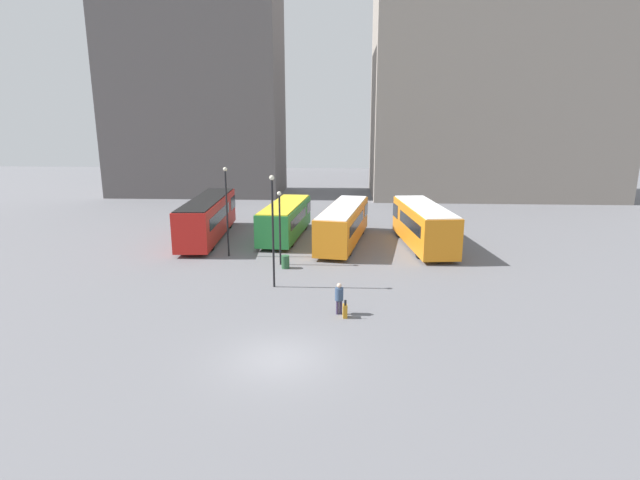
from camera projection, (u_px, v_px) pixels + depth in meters
name	position (u px, v px, depth m)	size (l,w,h in m)	color
ground_plane	(278.00, 359.00, 20.23)	(160.00, 160.00, 0.00)	slate
building_block_left	(195.00, 79.00, 62.00)	(21.16, 10.85, 28.48)	#5B5656
building_block_right	(499.00, 33.00, 58.86)	(29.14, 13.78, 38.51)	gray
bus_0	(208.00, 216.00, 40.26)	(3.19, 12.46, 3.27)	red
bus_1	(286.00, 219.00, 40.65)	(3.39, 10.23, 2.80)	#237A38
bus_2	(343.00, 223.00, 38.62)	(4.15, 11.46, 2.94)	orange
bus_3	(423.00, 224.00, 37.61)	(3.73, 10.43, 3.17)	orange
traveler	(339.00, 296.00, 24.62)	(0.46, 0.46, 1.61)	#382D4C
suitcase	(345.00, 311.00, 24.35)	(0.24, 0.39, 0.96)	#B27A1E
lamp_post_0	(273.00, 224.00, 27.98)	(0.28, 0.28, 6.46)	black
lamp_post_1	(227.00, 205.00, 34.47)	(0.28, 0.28, 6.27)	black
lamp_post_2	(280.00, 221.00, 32.57)	(0.28, 0.28, 4.92)	black
trash_bin	(285.00, 262.00, 32.37)	(0.52, 0.52, 0.85)	#285633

